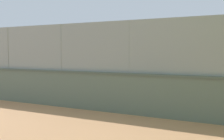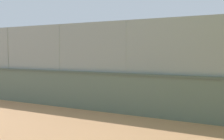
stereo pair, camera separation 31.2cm
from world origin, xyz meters
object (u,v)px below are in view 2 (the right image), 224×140
(sports_ball, at_px, (119,99))
(spare_ball_by_wall, at_px, (12,94))
(player_crossing_court, at_px, (121,77))
(player_near_wall_returning, at_px, (145,70))
(courtside_bench, at_px, (167,99))

(sports_ball, relative_size, spare_ball_by_wall, 0.91)
(player_crossing_court, xyz_separation_m, player_near_wall_returning, (2.00, -7.42, -0.12))
(player_near_wall_returning, relative_size, sports_ball, 9.18)
(courtside_bench, bearing_deg, player_near_wall_returning, -61.70)
(sports_ball, relative_size, courtside_bench, 0.10)
(player_crossing_court, height_order, spare_ball_by_wall, player_crossing_court)
(player_crossing_court, height_order, courtside_bench, player_crossing_court)
(spare_ball_by_wall, bearing_deg, player_crossing_court, -157.33)
(player_crossing_court, distance_m, courtside_bench, 3.66)
(player_crossing_court, relative_size, spare_ball_by_wall, 9.38)
(player_crossing_court, bearing_deg, sports_ball, 114.73)
(player_crossing_court, relative_size, courtside_bench, 1.06)
(sports_ball, bearing_deg, player_near_wall_returning, -73.87)
(player_near_wall_returning, relative_size, courtside_bench, 0.94)
(player_crossing_court, distance_m, sports_ball, 1.32)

